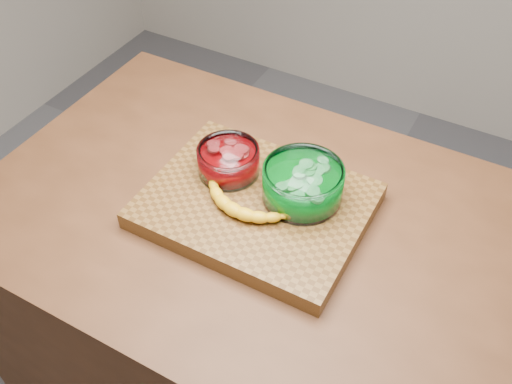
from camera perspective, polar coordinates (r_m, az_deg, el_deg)
The scene contains 5 objects.
counter at distance 1.57m, azimuth 0.00°, elevation -13.28°, with size 1.20×0.80×0.90m, color #522D18.
cutting_board at distance 1.19m, azimuth 0.00°, elevation -1.36°, with size 0.45×0.35×0.04m, color brown.
bowl_red at distance 1.22m, azimuth -2.77°, elevation 3.17°, with size 0.13×0.13×0.06m.
bowl_green at distance 1.16m, azimuth 4.70°, elevation 0.82°, with size 0.17×0.17×0.08m.
banana at distance 1.15m, azimuth -1.20°, elevation -0.88°, with size 0.24×0.12×0.03m, color gold, non-canonical shape.
Camera 1 is at (0.40, -0.72, 1.79)m, focal length 40.00 mm.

